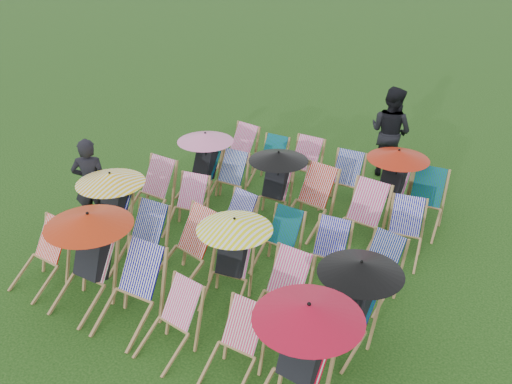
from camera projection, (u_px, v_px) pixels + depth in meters
The scene contains 33 objects.
ground at pixel (250, 255), 8.90m from camera, with size 100.00×100.00×0.00m, color black.
deckchair_0 at pixel (40, 257), 8.04m from camera, with size 0.62×0.85×0.91m.
deckchair_1 at pixel (86, 258), 7.53m from camera, with size 1.15×1.20×1.37m.
deckchair_2 at pixel (129, 292), 7.23m from camera, with size 0.73×0.98×1.02m.
deckchair_3 at pixel (169, 323), 6.84m from camera, with size 0.63×0.83×0.85m.
deckchair_4 at pixel (233, 347), 6.46m from camera, with size 0.58×0.80×0.85m.
deckchair_5 at pixel (297, 358), 5.90m from camera, with size 1.16×1.21×1.37m.
deckchair_6 at pixel (107, 209), 8.85m from camera, with size 1.06×1.10×1.25m.
deckchair_7 at pixel (139, 241), 8.38m from camera, with size 0.68×0.91×0.94m.
deckchair_8 at pixel (184, 249), 8.12m from camera, with size 0.82×1.03×1.01m.
deckchair_9 at pixel (230, 258), 7.68m from camera, with size 1.03×1.12×1.22m.
deckchair_10 at pixel (279, 295), 7.26m from camera, with size 0.63×0.87×0.93m.
deckchair_11 at pixel (350, 304), 6.82m from camera, with size 1.03×1.09×1.22m.
deckchair_12 at pixel (149, 192), 9.73m from camera, with size 0.66×0.92×0.99m.
deckchair_13 at pixel (186, 207), 9.38m from camera, with size 0.72×0.90×0.87m.
deckchair_14 at pixel (230, 225), 8.87m from camera, with size 0.69×0.87×0.87m.
deckchair_15 at pixel (277, 243), 8.42m from camera, with size 0.57×0.79×0.85m.
deckchair_16 at pixel (326, 255), 8.12m from camera, with size 0.66×0.85×0.86m.
deckchair_17 at pixel (374, 271), 7.78m from camera, with size 0.68×0.87×0.87m.
deckchair_18 at pixel (201, 163), 10.42m from camera, with size 1.02×1.08×1.21m.
deckchair_19 at pixel (226, 180), 10.23m from camera, with size 0.64×0.86×0.89m.
deckchair_20 at pixel (274, 184), 9.69m from camera, with size 1.01×1.07×1.20m.
deckchair_21 at pixel (308, 201), 9.42m from camera, with size 0.75×0.98×1.01m.
deckchair_22 at pixel (359, 219), 8.87m from camera, with size 0.72×0.97×1.01m.
deckchair_23 at pixel (403, 232), 8.66m from camera, with size 0.73×0.91×0.88m.
deckchair_24 at pixel (236, 152), 11.32m from camera, with size 0.70×0.92×0.94m.
deckchair_25 at pixel (268, 162), 10.98m from camera, with size 0.61×0.82×0.86m.
deckchair_26 at pixel (300, 167), 10.68m from camera, with size 0.65×0.89×0.95m.
deckchair_27 at pixel (343, 182), 10.16m from camera, with size 0.67×0.89×0.91m.
deckchair_28 at pixel (391, 183), 9.67m from camera, with size 1.04×1.09×1.24m.
deckchair_29 at pixel (423, 202), 9.42m from camera, with size 0.73×0.95×0.96m.
person_left at pixel (91, 184), 9.33m from camera, with size 0.58×0.38×1.59m, color black.
person_rear at pixel (390, 132), 11.09m from camera, with size 0.88×0.69×1.81m, color black.
Camera 1 is at (4.17, -6.17, 4.97)m, focal length 40.00 mm.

